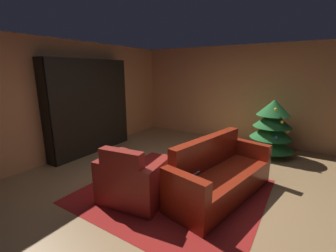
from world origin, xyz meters
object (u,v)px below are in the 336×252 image
Objects in this scene: bookshelf_unit at (94,107)px; decorated_tree at (272,128)px; coffee_table at (180,169)px; bottle_on_table at (169,162)px; book_stack_on_table at (179,164)px; couch_red at (219,176)px; armchair_red at (133,182)px.

bookshelf_unit is 4.14m from decorated_tree.
coffee_table is 3.06× the size of bottle_on_table.
book_stack_on_table is at bearing -14.87° from bookshelf_unit.
couch_red reaches higher than book_stack_on_table.
bottle_on_table reaches higher than coffee_table.
bookshelf_unit is at bearing 165.80° from coffee_table.
bottle_on_table is at bearing -17.71° from bookshelf_unit.
bookshelf_unit reaches higher than couch_red.
coffee_table is (-0.55, -0.29, 0.11)m from couch_red.
couch_red is 0.83m from bottle_on_table.
decorated_tree is (3.67, 1.87, -0.41)m from bookshelf_unit.
decorated_tree reaches higher than armchair_red.
book_stack_on_table is 0.17m from bottle_on_table.
bookshelf_unit is 9.89× the size of bottle_on_table.
armchair_red is at bearing -29.44° from bookshelf_unit.
coffee_table is 0.23m from bottle_on_table.
armchair_red is 0.76m from coffee_table.
decorated_tree is (0.40, 2.27, 0.35)m from couch_red.
armchair_red is 0.79× the size of decorated_tree.
bottle_on_table is at bearing -146.99° from couch_red.
couch_red is at bearing 31.32° from book_stack_on_table.
armchair_red is (2.25, -1.27, -0.75)m from bookshelf_unit.
book_stack_on_table is at bearing 48.10° from armchair_red.
bottle_on_table is 2.90m from decorated_tree.
coffee_table is 0.11m from book_stack_on_table.
coffee_table is 0.52× the size of decorated_tree.
coffee_table is 3.00× the size of book_stack_on_table.
coffee_table is 2.74m from decorated_tree.
couch_red is at bearing 40.37° from armchair_red.
armchair_red is at bearing -114.36° from decorated_tree.
couch_red is (3.28, -0.40, -0.76)m from bookshelf_unit.
coffee_table is at bearing -110.28° from decorated_tree.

